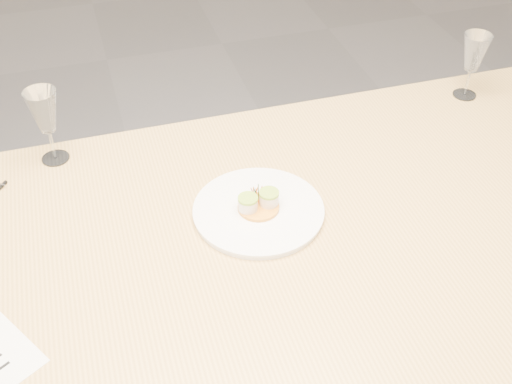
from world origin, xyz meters
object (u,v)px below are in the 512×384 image
object	(u,v)px
dining_table	(185,274)
wine_glass_2	(44,113)
dinner_plate	(259,210)
wine_glass_3	(474,54)

from	to	relation	value
dining_table	wine_glass_2	distance (m)	0.54
dinner_plate	wine_glass_3	xyz separation A→B (m)	(0.74, 0.32, 0.12)
dining_table	wine_glass_3	size ratio (longest dim) A/B	12.34
wine_glass_2	dinner_plate	bearing A→B (deg)	-38.71
dining_table	dinner_plate	distance (m)	0.23
wine_glass_3	dinner_plate	bearing A→B (deg)	-156.41
dining_table	dinner_plate	size ratio (longest dim) A/B	7.81
wine_glass_3	dining_table	bearing A→B (deg)	-157.08
wine_glass_2	wine_glass_3	bearing A→B (deg)	-1.61
dinner_plate	wine_glass_2	bearing A→B (deg)	141.29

